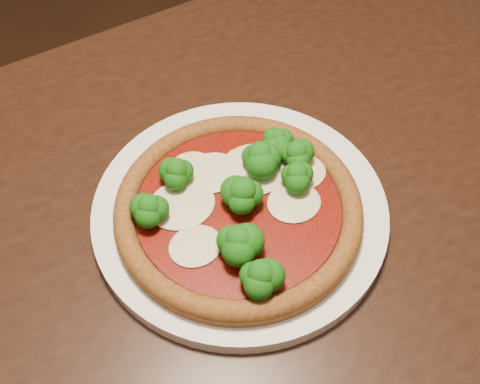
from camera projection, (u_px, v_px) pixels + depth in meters
dining_table at (213, 252)px, 0.69m from camera, size 1.38×0.83×0.75m
plate at (240, 209)px, 0.60m from camera, size 0.33×0.33×0.02m
pizza at (239, 203)px, 0.57m from camera, size 0.27×0.27×0.06m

